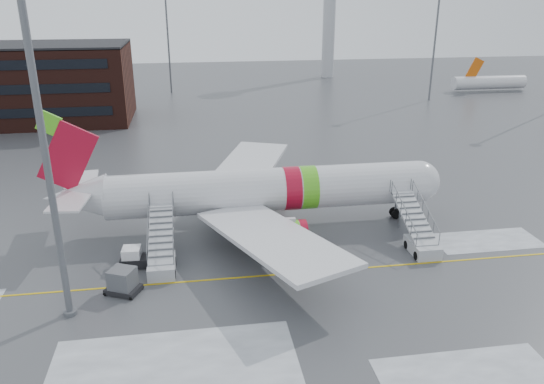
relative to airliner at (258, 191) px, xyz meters
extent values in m
plane|color=#494C4F|center=(-1.16, -7.94, -3.42)|extent=(260.00, 260.00, 0.00)
cylinder|color=silver|center=(0.95, 0.00, 0.08)|extent=(28.00, 3.80, 3.80)
sphere|color=silver|center=(14.95, 0.00, 0.08)|extent=(3.80, 3.80, 3.80)
cube|color=black|center=(16.00, 0.00, 0.58)|extent=(1.09, 1.60, 0.97)
cone|color=silver|center=(-15.45, 0.00, 0.33)|extent=(5.20, 3.72, 3.72)
cube|color=#AA0D26|center=(-15.55, 0.00, 3.88)|extent=(5.27, 0.30, 6.09)
cube|color=#58C920|center=(-16.65, 0.00, 6.68)|extent=(2.16, 0.26, 2.16)
cube|color=silver|center=(-15.25, 2.60, 0.98)|extent=(3.07, 4.85, 0.18)
cube|color=silver|center=(-15.25, -2.60, 0.98)|extent=(3.07, 4.85, 0.18)
cube|color=silver|center=(-0.05, 8.50, -0.52)|extent=(10.72, 15.97, 1.13)
cube|color=silver|center=(-0.05, -8.50, -0.52)|extent=(10.72, 15.97, 1.13)
cylinder|color=silver|center=(1.45, 5.20, -1.87)|extent=(3.40, 2.10, 2.10)
cylinder|color=silver|center=(1.45, -5.20, -1.87)|extent=(3.40, 2.10, 2.10)
cylinder|color=#595B60|center=(12.95, 0.00, -2.52)|extent=(0.20, 0.20, 1.80)
cylinder|color=black|center=(12.95, 0.00, -2.97)|extent=(0.90, 0.56, 0.90)
cylinder|color=black|center=(0.45, 2.40, -2.97)|extent=(0.90, 0.56, 0.90)
cylinder|color=black|center=(0.45, -2.40, -2.97)|extent=(0.90, 0.56, 0.90)
cube|color=#B1B4B8|center=(12.42, -7.30, -2.87)|extent=(2.00, 3.20, 1.00)
cube|color=#B1B4B8|center=(12.42, -5.20, -1.19)|extent=(1.90, 5.87, 2.52)
cube|color=#B1B4B8|center=(12.42, -1.90, -0.02)|extent=(1.90, 1.40, 0.15)
cylinder|color=#595B60|center=(12.42, -2.30, -1.72)|extent=(0.16, 0.16, 3.40)
cylinder|color=black|center=(11.52, -8.30, -3.07)|extent=(0.25, 0.70, 0.70)
cylinder|color=black|center=(13.32, -6.30, -3.07)|extent=(0.25, 0.70, 0.70)
cube|color=#ACAFB4|center=(-8.26, -7.30, -2.87)|extent=(2.00, 3.20, 1.00)
cube|color=#ACAFB4|center=(-8.26, -5.20, -1.19)|extent=(1.90, 5.87, 2.52)
cube|color=#ACAFB4|center=(-8.26, -1.90, -0.02)|extent=(1.90, 1.40, 0.15)
cylinder|color=#595B60|center=(-8.26, -2.30, -1.72)|extent=(0.16, 0.16, 3.40)
cylinder|color=black|center=(-9.16, -8.30, -3.07)|extent=(0.25, 0.70, 0.70)
cylinder|color=black|center=(-7.36, -6.30, -3.07)|extent=(0.25, 0.70, 0.70)
cube|color=black|center=(-10.08, -5.87, -2.99)|extent=(2.77, 1.60, 0.67)
cube|color=white|center=(-10.55, -5.84, -2.31)|extent=(1.43, 1.43, 0.86)
cube|color=black|center=(-10.55, -5.84, -1.98)|extent=(1.23, 1.32, 0.14)
cylinder|color=black|center=(-11.08, -6.48, -3.08)|extent=(0.33, 0.69, 0.67)
cylinder|color=black|center=(-9.16, -6.60, -3.08)|extent=(0.33, 0.69, 0.67)
cylinder|color=black|center=(-10.99, -5.14, -3.08)|extent=(0.33, 0.69, 0.67)
cylinder|color=black|center=(-9.08, -5.26, -3.08)|extent=(0.33, 0.69, 0.67)
cube|color=black|center=(-10.83, -9.74, -3.16)|extent=(2.72, 2.42, 0.36)
cube|color=#585A60|center=(-10.83, -9.74, -2.35)|extent=(2.12, 2.07, 1.53)
cylinder|color=black|center=(-11.85, -10.45, -3.27)|extent=(0.29, 0.35, 0.31)
cylinder|color=black|center=(-9.82, -9.02, -3.27)|extent=(0.29, 0.35, 0.31)
cylinder|color=#595B60|center=(-14.03, -11.97, 7.57)|extent=(0.44, 0.44, 21.97)
cylinder|color=#595B60|center=(-14.03, -11.97, -3.27)|extent=(0.90, 0.90, 0.30)
cylinder|color=#B2B5BA|center=(28.84, 87.06, 10.58)|extent=(3.00, 3.00, 28.00)
cylinder|color=#595B60|center=(40.84, 54.06, 6.18)|extent=(0.36, 0.36, 19.20)
cylinder|color=#595B60|center=(-9.16, 70.06, 6.18)|extent=(0.36, 0.36, 19.20)
camera|label=1|loc=(-5.52, -43.37, 16.38)|focal=35.00mm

